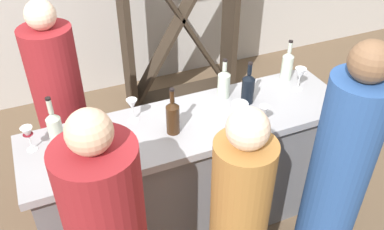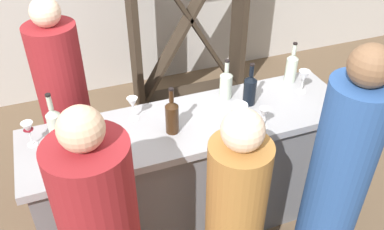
% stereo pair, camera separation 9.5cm
% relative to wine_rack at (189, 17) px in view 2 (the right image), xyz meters
% --- Properties ---
extents(ground_plane, '(12.00, 12.00, 0.00)m').
position_rel_wine_rack_xyz_m(ground_plane, '(-0.58, -1.65, -0.91)').
color(ground_plane, brown).
extents(bar_counter, '(2.09, 0.59, 0.96)m').
position_rel_wine_rack_xyz_m(bar_counter, '(-0.58, -1.65, -0.43)').
color(bar_counter, slate).
rests_on(bar_counter, ground).
extents(wine_rack, '(1.17, 0.28, 1.83)m').
position_rel_wine_rack_xyz_m(wine_rack, '(0.00, 0.00, 0.00)').
color(wine_rack, '#33281E').
rests_on(wine_rack, ground).
extents(wine_bottle_leftmost_clear_pale, '(0.08, 0.08, 0.34)m').
position_rel_wine_rack_xyz_m(wine_bottle_leftmost_clear_pale, '(-1.37, -1.58, 0.18)').
color(wine_bottle_leftmost_clear_pale, '#B7C6B2').
rests_on(wine_bottle_leftmost_clear_pale, bar_counter).
extents(wine_bottle_second_left_amber_brown, '(0.08, 0.08, 0.31)m').
position_rel_wine_rack_xyz_m(wine_bottle_second_left_amber_brown, '(-0.72, -1.70, 0.16)').
color(wine_bottle_second_left_amber_brown, '#331E0F').
rests_on(wine_bottle_second_left_amber_brown, bar_counter).
extents(wine_bottle_center_clear_pale, '(0.08, 0.08, 0.28)m').
position_rel_wine_rack_xyz_m(wine_bottle_center_clear_pale, '(-0.27, -1.47, 0.15)').
color(wine_bottle_center_clear_pale, '#B7C6B2').
rests_on(wine_bottle_center_clear_pale, bar_counter).
extents(wine_bottle_second_right_near_black, '(0.08, 0.08, 0.29)m').
position_rel_wine_rack_xyz_m(wine_bottle_second_right_near_black, '(-0.16, -1.59, 0.16)').
color(wine_bottle_second_right_near_black, black).
rests_on(wine_bottle_second_right_near_black, bar_counter).
extents(wine_bottle_rightmost_clear_pale, '(0.08, 0.08, 0.30)m').
position_rel_wine_rack_xyz_m(wine_bottle_rightmost_clear_pale, '(0.24, -1.44, 0.16)').
color(wine_bottle_rightmost_clear_pale, '#B7C6B2').
rests_on(wine_bottle_rightmost_clear_pale, bar_counter).
extents(wine_glass_near_left, '(0.06, 0.06, 0.14)m').
position_rel_wine_rack_xyz_m(wine_glass_near_left, '(-0.20, -1.86, 0.15)').
color(wine_glass_near_left, white).
rests_on(wine_glass_near_left, bar_counter).
extents(wine_glass_near_center, '(0.08, 0.08, 0.16)m').
position_rel_wine_rack_xyz_m(wine_glass_near_center, '(0.24, -1.59, 0.17)').
color(wine_glass_near_center, white).
rests_on(wine_glass_near_center, bar_counter).
extents(wine_glass_near_right, '(0.07, 0.07, 0.16)m').
position_rel_wine_rack_xyz_m(wine_glass_near_right, '(-1.52, -1.54, 0.16)').
color(wine_glass_near_right, white).
rests_on(wine_glass_near_right, bar_counter).
extents(wine_glass_far_left, '(0.07, 0.07, 0.15)m').
position_rel_wine_rack_xyz_m(wine_glass_far_left, '(-0.91, -1.49, 0.16)').
color(wine_glass_far_left, white).
rests_on(wine_glass_far_left, bar_counter).
extents(water_pitcher, '(0.10, 0.10, 0.19)m').
position_rel_wine_rack_xyz_m(water_pitcher, '(-0.36, -1.83, 0.14)').
color(water_pitcher, silver).
rests_on(water_pitcher, bar_counter).
extents(person_center_guest, '(0.39, 0.39, 1.42)m').
position_rel_wine_rack_xyz_m(person_center_guest, '(-0.55, -2.24, -0.26)').
color(person_center_guest, '#9E6B33').
rests_on(person_center_guest, ground).
extents(person_right_guest, '(0.40, 0.40, 1.65)m').
position_rel_wine_rack_xyz_m(person_right_guest, '(0.09, -2.26, -0.14)').
color(person_right_guest, '#284C8C').
rests_on(person_right_guest, ground).
extents(person_server_behind, '(0.38, 0.38, 1.61)m').
position_rel_wine_rack_xyz_m(person_server_behind, '(-1.30, -0.97, -0.16)').
color(person_server_behind, maroon).
rests_on(person_server_behind, ground).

